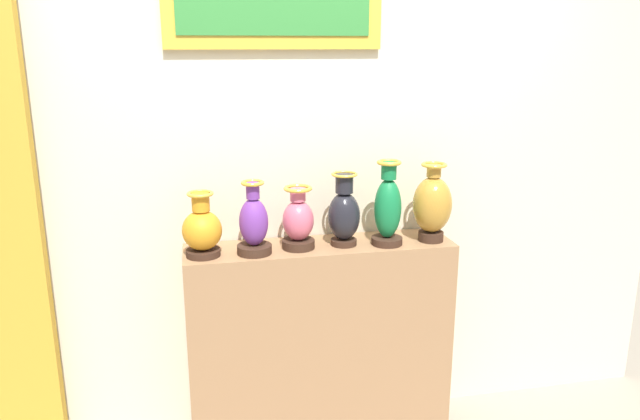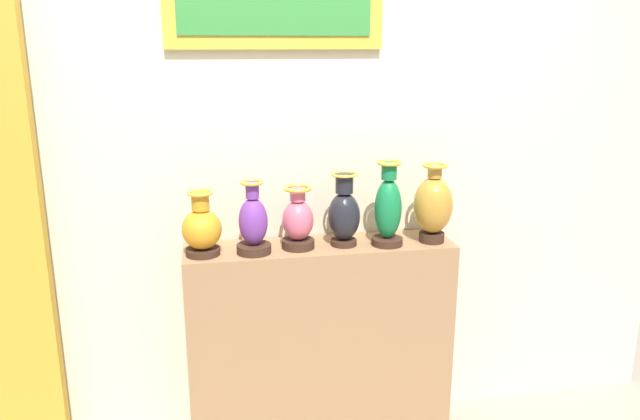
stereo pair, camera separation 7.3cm
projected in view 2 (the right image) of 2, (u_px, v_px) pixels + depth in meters
display_shelf at (320, 344)px, 3.04m from camera, size 1.28×0.32×1.03m
back_wall at (311, 152)px, 3.01m from camera, size 3.87×0.14×2.86m
vase_amber at (202, 229)px, 2.74m from camera, size 0.18×0.18×0.30m
vase_violet at (253, 224)px, 2.76m from camera, size 0.16×0.16×0.34m
vase_rose at (298, 221)px, 2.83m from camera, size 0.15×0.15×0.30m
vase_onyx at (344, 214)px, 2.87m from camera, size 0.15×0.15×0.35m
vase_emerald at (388, 209)px, 2.87m from camera, size 0.15×0.15×0.41m
vase_ochre at (433, 206)px, 2.91m from camera, size 0.19×0.19×0.38m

